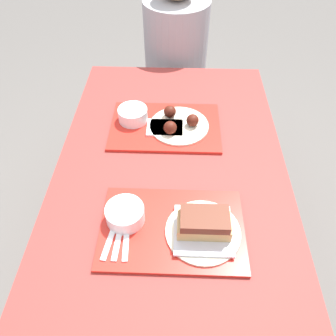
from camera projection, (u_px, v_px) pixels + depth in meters
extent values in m
plane|color=#605B56|center=(170.00, 276.00, 1.69)|extent=(12.00, 12.00, 0.00)
cube|color=maroon|center=(170.00, 184.00, 1.14)|extent=(0.82, 1.46, 0.04)
cylinder|color=maroon|center=(112.00, 138.00, 1.87)|extent=(0.07, 0.07, 0.73)
cylinder|color=maroon|center=(235.00, 141.00, 1.86)|extent=(0.07, 0.07, 0.73)
cube|color=maroon|center=(175.00, 95.00, 2.00)|extent=(0.78, 0.28, 0.04)
cylinder|color=maroon|center=(125.00, 124.00, 2.18)|extent=(0.06, 0.06, 0.44)
cylinder|color=maroon|center=(224.00, 126.00, 2.17)|extent=(0.06, 0.06, 0.44)
cube|color=red|center=(172.00, 228.00, 0.99)|extent=(0.43, 0.29, 0.01)
cube|color=red|center=(165.00, 126.00, 1.31)|extent=(0.43, 0.29, 0.01)
cylinder|color=white|center=(125.00, 214.00, 0.98)|extent=(0.12, 0.12, 0.05)
cylinder|color=beige|center=(124.00, 210.00, 0.97)|extent=(0.10, 0.10, 0.01)
cylinder|color=beige|center=(203.00, 231.00, 0.97)|extent=(0.22, 0.22, 0.01)
cube|color=silver|center=(203.00, 230.00, 0.96)|extent=(0.17, 0.17, 0.01)
cube|color=tan|center=(204.00, 226.00, 0.95)|extent=(0.15, 0.08, 0.04)
cube|color=brown|center=(205.00, 219.00, 0.92)|extent=(0.14, 0.08, 0.03)
cube|color=white|center=(119.00, 235.00, 0.96)|extent=(0.02, 0.17, 0.00)
cube|color=white|center=(127.00, 235.00, 0.96)|extent=(0.03, 0.17, 0.00)
cube|color=white|center=(112.00, 234.00, 0.97)|extent=(0.04, 0.17, 0.00)
cube|color=teal|center=(182.00, 209.00, 1.03)|extent=(0.04, 0.03, 0.01)
cylinder|color=white|center=(133.00, 115.00, 1.31)|extent=(0.12, 0.12, 0.05)
cylinder|color=beige|center=(133.00, 110.00, 1.29)|extent=(0.10, 0.10, 0.01)
cylinder|color=beige|center=(179.00, 126.00, 1.30)|extent=(0.23, 0.23, 0.01)
sphere|color=#4C190F|center=(193.00, 120.00, 1.28)|extent=(0.05, 0.05, 0.05)
sphere|color=#4C190F|center=(170.00, 112.00, 1.31)|extent=(0.05, 0.05, 0.05)
sphere|color=#4C190F|center=(170.00, 128.00, 1.24)|extent=(0.05, 0.05, 0.05)
cube|color=white|center=(165.00, 128.00, 1.29)|extent=(0.14, 0.10, 0.01)
cylinder|color=#9E9EA3|center=(175.00, 51.00, 1.79)|extent=(0.34, 0.34, 0.54)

